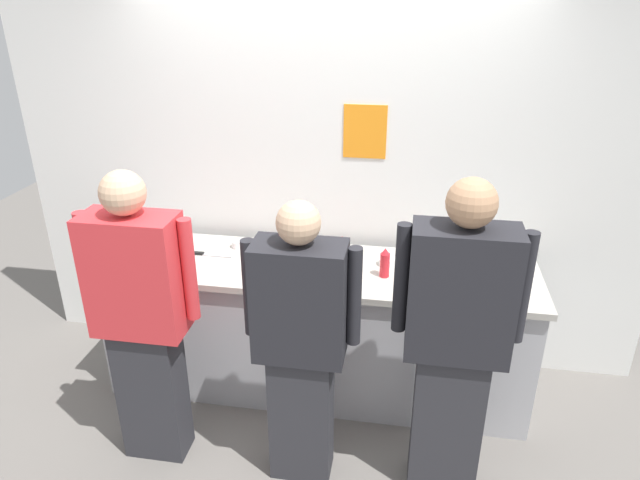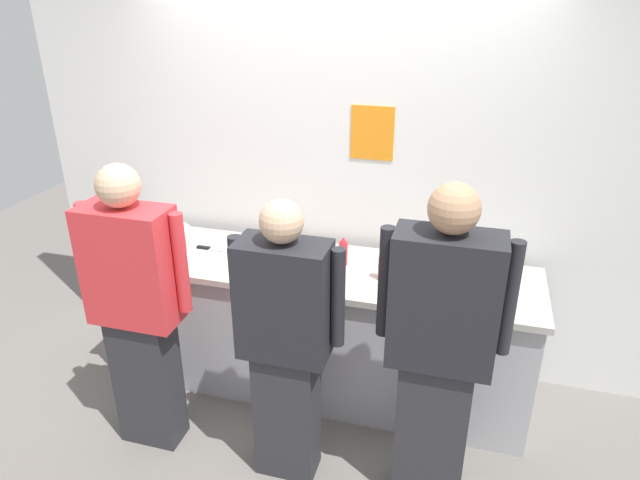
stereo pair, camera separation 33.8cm
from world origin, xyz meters
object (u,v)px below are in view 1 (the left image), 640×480
object	(u,v)px
chef_center	(300,342)
sheet_tray	(464,276)
plate_stack_rear	(309,251)
plate_stack_front	(330,270)
deli_cup	(502,260)
ramekin_orange_sauce	(261,264)
chef_near_left	(142,317)
chefs_knife	(207,254)
ramekin_green_sauce	(387,261)
squeeze_bottle_primary	(385,263)
squeeze_bottle_secondary	(342,250)
ramekin_red_sauce	(405,280)
mixing_bowl_steel	(156,246)
chef_far_right	(456,339)
ramekin_yellow_sauce	(238,244)

from	to	relation	value
chef_center	sheet_tray	xyz separation A→B (m)	(0.84, 0.74, 0.06)
plate_stack_rear	plate_stack_front	bearing A→B (deg)	-54.12
deli_cup	ramekin_orange_sauce	bearing A→B (deg)	-169.41
ramekin_orange_sauce	plate_stack_rear	bearing A→B (deg)	34.93
chef_near_left	chefs_knife	size ratio (longest dim) A/B	6.14
chefs_knife	chef_near_left	bearing A→B (deg)	-96.46
ramekin_green_sauce	chefs_knife	bearing A→B (deg)	-177.44
chef_center	deli_cup	bearing A→B (deg)	40.77
sheet_tray	ramekin_orange_sauce	bearing A→B (deg)	-176.07
chef_center	ramekin_orange_sauce	xyz separation A→B (m)	(-0.37, 0.66, 0.08)
ramekin_orange_sauce	sheet_tray	bearing A→B (deg)	3.93
squeeze_bottle_primary	squeeze_bottle_secondary	world-z (taller)	same
plate_stack_front	ramekin_red_sauce	world-z (taller)	plate_stack_front
mixing_bowl_steel	ramekin_orange_sauce	xyz separation A→B (m)	(0.70, -0.06, -0.04)
mixing_bowl_steel	deli_cup	world-z (taller)	mixing_bowl_steel
mixing_bowl_steel	squeeze_bottle_primary	xyz separation A→B (m)	(1.45, -0.04, 0.02)
chef_center	ramekin_green_sauce	distance (m)	0.91
ramekin_orange_sauce	plate_stack_front	bearing A→B (deg)	-6.56
chef_near_left	plate_stack_rear	xyz separation A→B (m)	(0.74, 0.82, 0.05)
chef_near_left	plate_stack_rear	bearing A→B (deg)	48.25
chef_center	plate_stack_front	bearing A→B (deg)	84.66
plate_stack_rear	chefs_knife	bearing A→B (deg)	-174.37
chef_center	mixing_bowl_steel	distance (m)	1.30
plate_stack_front	sheet_tray	bearing A→B (deg)	9.65
chef_near_left	plate_stack_front	world-z (taller)	chef_near_left
chef_far_right	ramekin_red_sauce	size ratio (longest dim) A/B	18.56
ramekin_yellow_sauce	ramekin_green_sauce	bearing A→B (deg)	-5.41
plate_stack_rear	ramekin_green_sauce	bearing A→B (deg)	-1.53
chef_center	ramekin_green_sauce	size ratio (longest dim) A/B	15.99
ramekin_red_sauce	chef_center	bearing A→B (deg)	-129.42
sheet_tray	plate_stack_rear	bearing A→B (deg)	173.98
ramekin_red_sauce	plate_stack_rear	bearing A→B (deg)	159.10
ramekin_red_sauce	chefs_knife	distance (m)	1.27
deli_cup	sheet_tray	bearing A→B (deg)	-141.77
mixing_bowl_steel	chef_far_right	bearing A→B (deg)	-20.09
ramekin_yellow_sauce	chef_far_right	bearing A→B (deg)	-32.71
ramekin_orange_sauce	chef_center	bearing A→B (deg)	-60.33
chef_center	chefs_knife	size ratio (longest dim) A/B	5.80
sheet_tray	ramekin_yellow_sauce	world-z (taller)	ramekin_yellow_sauce
plate_stack_front	ramekin_red_sauce	distance (m)	0.44
squeeze_bottle_secondary	ramekin_green_sauce	bearing A→B (deg)	4.37
plate_stack_front	ramekin_red_sauce	bearing A→B (deg)	-0.04
chef_far_right	plate_stack_front	size ratio (longest dim) A/B	9.05
sheet_tray	squeeze_bottle_secondary	distance (m)	0.74
chef_near_left	mixing_bowl_steel	bearing A→B (deg)	108.20
chef_center	deli_cup	size ratio (longest dim) A/B	17.72
sheet_tray	ramekin_yellow_sauce	distance (m)	1.45
chef_near_left	ramekin_green_sauce	distance (m)	1.47
plate_stack_front	ramekin_yellow_sauce	size ratio (longest dim) A/B	2.35
plate_stack_rear	chef_center	bearing A→B (deg)	-82.43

